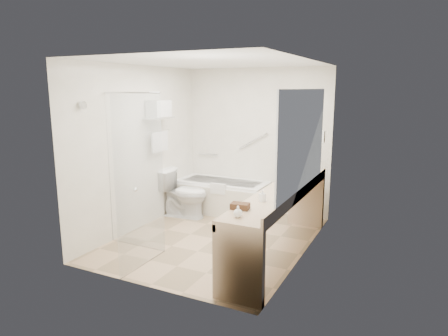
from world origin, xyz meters
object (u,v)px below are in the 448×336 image
at_px(bathtub, 222,196).
at_px(amenity_basket, 240,206).
at_px(vanity_counter, 280,209).
at_px(toilet, 184,194).
at_px(water_bottle_left, 299,172).

bearing_deg(bathtub, amenity_basket, -59.20).
height_order(vanity_counter, toilet, vanity_counter).
relative_size(bathtub, water_bottle_left, 9.65).
distance_m(vanity_counter, amenity_basket, 0.91).
bearing_deg(bathtub, vanity_counter, -42.35).
distance_m(bathtub, toilet, 0.72).
distance_m(vanity_counter, toilet, 2.16).
height_order(bathtub, amenity_basket, amenity_basket).
bearing_deg(toilet, bathtub, -45.48).
height_order(amenity_basket, water_bottle_left, water_bottle_left).
relative_size(vanity_counter, water_bottle_left, 16.28).
bearing_deg(vanity_counter, bathtub, 137.65).
xyz_separation_m(vanity_counter, water_bottle_left, (-0.04, 1.00, 0.29)).
bearing_deg(water_bottle_left, bathtub, 165.25).
bearing_deg(amenity_basket, vanity_counter, 78.10).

